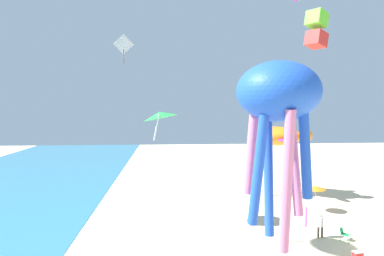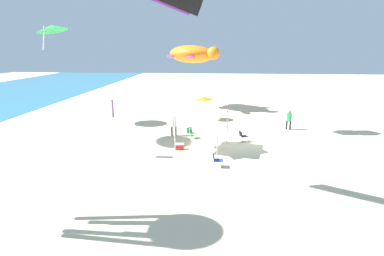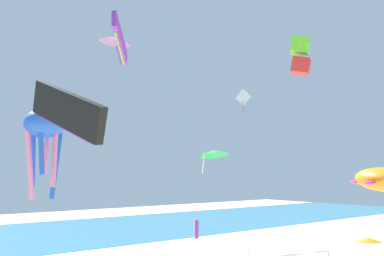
{
  "view_description": "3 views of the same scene",
  "coord_description": "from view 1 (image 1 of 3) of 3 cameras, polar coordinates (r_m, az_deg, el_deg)",
  "views": [
    {
      "loc": [
        -21.73,
        16.61,
        9.02
      ],
      "look_at": [
        -0.87,
        15.07,
        7.71
      ],
      "focal_mm": 32.58,
      "sensor_mm": 36.0,
      "label": 1
    },
    {
      "loc": [
        -21.85,
        2.76,
        6.76
      ],
      "look_at": [
        -1.48,
        4.45,
        1.3
      ],
      "focal_mm": 28.32,
      "sensor_mm": 36.0,
      "label": 2
    },
    {
      "loc": [
        -20.11,
        -10.78,
        6.5
      ],
      "look_at": [
        -0.87,
        13.55,
        9.95
      ],
      "focal_mm": 38.43,
      "sensor_mm": 36.0,
      "label": 3
    }
  ],
  "objects": [
    {
      "name": "folding_chair_near_cooler",
      "position": [
        26.54,
        23.64,
        -15.5
      ],
      "size": [
        0.8,
        0.81,
        0.82
      ],
      "rotation": [
        0.0,
        0.0,
        5.51
      ],
      "color": "black",
      "rests_on": "ground"
    },
    {
      "name": "kite_delta_green",
      "position": [
        26.18,
        -5.24,
        2.14
      ],
      "size": [
        3.17,
        3.2,
        2.33
      ],
      "rotation": [
        0.0,
        0.0,
        6.04
      ],
      "color": "green"
    },
    {
      "name": "kite_diamond_white",
      "position": [
        34.32,
        -11.15,
        13.14
      ],
      "size": [
        0.53,
        1.88,
        2.77
      ],
      "rotation": [
        0.0,
        0.0,
        4.97
      ],
      "color": "white"
    },
    {
      "name": "beach_umbrella",
      "position": [
        31.85,
        19.5,
        -9.21
      ],
      "size": [
        1.76,
        1.76,
        2.28
      ],
      "color": "silver",
      "rests_on": "ground"
    },
    {
      "name": "kite_octopus_blue",
      "position": [
        10.22,
        13.93,
        4.23
      ],
      "size": [
        2.38,
        2.38,
        5.29
      ],
      "rotation": [
        0.0,
        0.0,
        4.22
      ],
      "color": "blue"
    },
    {
      "name": "kite_box_lime",
      "position": [
        27.07,
        19.71,
        14.97
      ],
      "size": [
        1.71,
        1.76,
        2.66
      ],
      "rotation": [
        0.0,
        0.0,
        0.59
      ],
      "color": "#66D82D"
    },
    {
      "name": "person_kite_handler",
      "position": [
        26.27,
        20.27,
        -14.43
      ],
      "size": [
        0.4,
        0.44,
        1.69
      ],
      "rotation": [
        0.0,
        0.0,
        1.81
      ],
      "color": "brown",
      "rests_on": "ground"
    },
    {
      "name": "kite_turtle_orange",
      "position": [
        36.04,
        13.69,
        -1.29
      ],
      "size": [
        6.82,
        6.82,
        2.23
      ],
      "rotation": [
        0.0,
        0.0,
        4.1
      ],
      "color": "orange"
    },
    {
      "name": "cooler_box",
      "position": [
        24.13,
        25.58,
        -18.2
      ],
      "size": [
        0.5,
        0.67,
        0.4
      ],
      "color": "red",
      "rests_on": "ground"
    },
    {
      "name": "canopy_tent",
      "position": [
        24.31,
        28.71,
        -11.76
      ],
      "size": [
        3.66,
        3.52,
        3.1
      ],
      "rotation": [
        0.0,
        0.0,
        -0.23
      ],
      "color": "#B7B7BC",
      "rests_on": "ground"
    },
    {
      "name": "banner_flag",
      "position": [
        20.3,
        18.32,
        -16.07
      ],
      "size": [
        0.36,
        0.06,
        3.75
      ],
      "color": "silver",
      "rests_on": "ground"
    }
  ]
}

